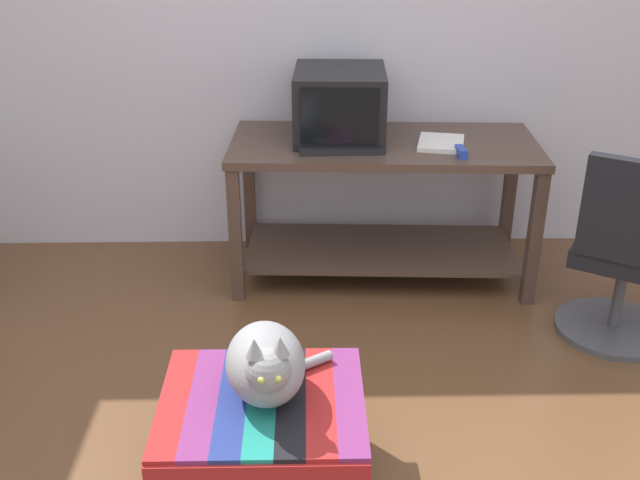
% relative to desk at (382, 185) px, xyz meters
% --- Properties ---
extents(back_wall, '(8.00, 0.10, 2.60)m').
position_rel_desk_xyz_m(back_wall, '(-0.36, 0.45, 0.80)').
color(back_wall, silver).
rests_on(back_wall, ground_plane).
extents(desk, '(1.54, 0.74, 0.73)m').
position_rel_desk_xyz_m(desk, '(0.00, 0.00, 0.00)').
color(desk, '#4C382D').
rests_on(desk, ground_plane).
extents(tv_monitor, '(0.46, 0.52, 0.34)m').
position_rel_desk_xyz_m(tv_monitor, '(-0.22, 0.07, 0.39)').
color(tv_monitor, black).
rests_on(tv_monitor, desk).
extents(keyboard, '(0.40, 0.16, 0.02)m').
position_rel_desk_xyz_m(keyboard, '(-0.22, -0.14, 0.24)').
color(keyboard, black).
rests_on(keyboard, desk).
extents(book, '(0.26, 0.30, 0.02)m').
position_rel_desk_xyz_m(book, '(0.27, -0.06, 0.24)').
color(book, white).
rests_on(book, desk).
extents(ottoman_with_blanket, '(0.67, 0.59, 0.36)m').
position_rel_desk_xyz_m(ottoman_with_blanket, '(-0.54, -1.55, -0.32)').
color(ottoman_with_blanket, '#7A664C').
rests_on(ottoman_with_blanket, ground_plane).
extents(cat, '(0.37, 0.40, 0.30)m').
position_rel_desk_xyz_m(cat, '(-0.52, -1.53, -0.01)').
color(cat, gray).
rests_on(cat, ottoman_with_blanket).
extents(office_chair, '(0.58, 0.58, 0.89)m').
position_rel_desk_xyz_m(office_chair, '(1.00, -0.65, -0.11)').
color(office_chair, '#4C4C51').
rests_on(office_chair, ground_plane).
extents(stapler, '(0.04, 0.11, 0.04)m').
position_rel_desk_xyz_m(stapler, '(0.34, -0.22, 0.25)').
color(stapler, '#2342B7').
rests_on(stapler, desk).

